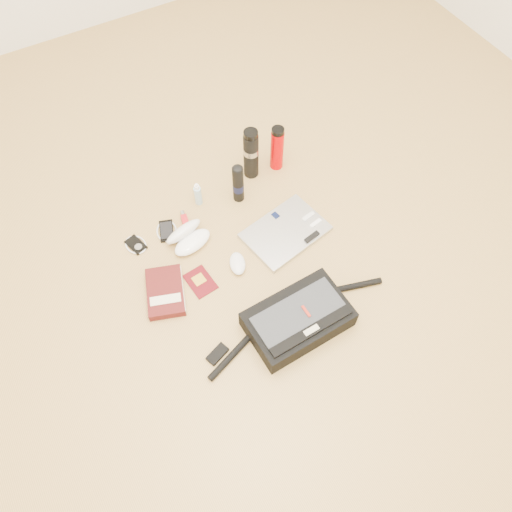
% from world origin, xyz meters
% --- Properties ---
extents(ground, '(4.00, 4.00, 0.00)m').
position_xyz_m(ground, '(0.00, 0.00, 0.00)').
color(ground, '#B38C4A').
rests_on(ground, ground).
extents(messenger_bag, '(0.83, 0.26, 0.11)m').
position_xyz_m(messenger_bag, '(0.04, -0.30, 0.05)').
color(messenger_bag, black).
rests_on(messenger_bag, ground).
extents(laptop, '(0.40, 0.31, 0.03)m').
position_xyz_m(laptop, '(0.23, 0.11, 0.01)').
color(laptop, '#B4B4B6').
rests_on(laptop, ground).
extents(book, '(0.22, 0.26, 0.04)m').
position_xyz_m(book, '(-0.36, 0.09, 0.02)').
color(book, '#450F0F').
rests_on(book, ground).
extents(passport, '(0.11, 0.15, 0.01)m').
position_xyz_m(passport, '(-0.21, 0.07, 0.00)').
color(passport, '#4F070D').
rests_on(passport, ground).
extents(mouse, '(0.10, 0.13, 0.04)m').
position_xyz_m(mouse, '(-0.04, 0.07, 0.02)').
color(mouse, silver).
rests_on(mouse, ground).
extents(sunglasses_case, '(0.22, 0.19, 0.11)m').
position_xyz_m(sunglasses_case, '(-0.17, 0.28, 0.04)').
color(sunglasses_case, white).
rests_on(sunglasses_case, ground).
extents(ipod, '(0.10, 0.11, 0.01)m').
position_xyz_m(ipod, '(-0.38, 0.38, 0.01)').
color(ipod, black).
rests_on(ipod, ground).
extents(phone, '(0.12, 0.13, 0.01)m').
position_xyz_m(phone, '(-0.23, 0.38, 0.01)').
color(phone, black).
rests_on(phone, ground).
extents(inhaler, '(0.04, 0.10, 0.03)m').
position_xyz_m(inhaler, '(-0.14, 0.39, 0.01)').
color(inhaler, red).
rests_on(inhaler, ground).
extents(spray_bottle, '(0.04, 0.04, 0.13)m').
position_xyz_m(spray_bottle, '(-0.03, 0.46, 0.06)').
color(spray_bottle, '#9EC6D9').
rests_on(spray_bottle, ground).
extents(aerosol_can, '(0.07, 0.07, 0.22)m').
position_xyz_m(aerosol_can, '(0.14, 0.39, 0.11)').
color(aerosol_can, black).
rests_on(aerosol_can, ground).
extents(thermos_black, '(0.08, 0.08, 0.27)m').
position_xyz_m(thermos_black, '(0.27, 0.50, 0.14)').
color(thermos_black, black).
rests_on(thermos_black, ground).
extents(thermos_red, '(0.07, 0.07, 0.24)m').
position_xyz_m(thermos_red, '(0.40, 0.48, 0.12)').
color(thermos_red, '#BD0003').
rests_on(thermos_red, ground).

